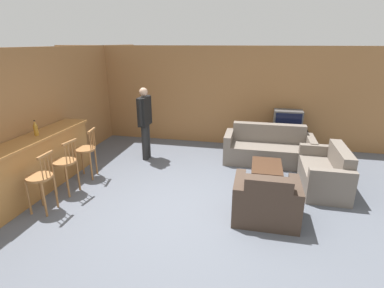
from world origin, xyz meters
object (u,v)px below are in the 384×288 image
(bar_chair_far, at_px, (86,152))
(person_by_window, at_px, (145,120))
(tv_unit, at_px, (286,140))
(tv, at_px, (288,119))
(armchair_near, at_px, (266,202))
(bar_chair_mid, at_px, (65,165))
(loveseat_right, at_px, (325,173))
(couch_far, at_px, (268,149))
(bar_chair_near, at_px, (41,181))
(bottle, at_px, (36,129))
(coffee_table, at_px, (267,168))

(bar_chair_far, bearing_deg, person_by_window, 57.39)
(tv_unit, bearing_deg, tv, -90.00)
(tv, bearing_deg, armchair_near, -99.18)
(bar_chair_mid, relative_size, armchair_near, 1.03)
(loveseat_right, xyz_separation_m, tv, (-0.59, 1.97, 0.54))
(couch_far, bearing_deg, bar_chair_near, -140.50)
(couch_far, relative_size, loveseat_right, 1.35)
(couch_far, xyz_separation_m, bottle, (-4.25, -2.26, 0.88))
(bar_chair_mid, bearing_deg, bottle, 170.60)
(loveseat_right, bearing_deg, bar_chair_far, -173.55)
(bar_chair_near, xyz_separation_m, tv_unit, (4.13, 3.87, -0.24))
(bottle, xyz_separation_m, person_by_window, (1.39, 1.87, -0.22))
(armchair_near, relative_size, tv_unit, 1.04)
(tv, bearing_deg, bar_chair_near, -136.89)
(bar_chair_mid, height_order, bar_chair_far, same)
(bar_chair_near, relative_size, coffee_table, 1.16)
(coffee_table, height_order, tv, tv)
(bar_chair_mid, distance_m, loveseat_right, 4.88)
(couch_far, relative_size, tv_unit, 2.05)
(loveseat_right, height_order, person_by_window, person_by_window)
(loveseat_right, height_order, tv, tv)
(bar_chair_far, distance_m, person_by_window, 1.56)
(tv, relative_size, person_by_window, 0.40)
(bar_chair_far, height_order, tv, tv)
(armchair_near, bearing_deg, bar_chair_mid, 177.65)
(bar_chair_mid, xyz_separation_m, tv_unit, (4.13, 3.20, -0.24))
(bar_chair_far, xyz_separation_m, couch_far, (3.67, 1.66, -0.24))
(couch_far, height_order, tv, tv)
(loveseat_right, distance_m, tv_unit, 2.06)
(couch_far, distance_m, bottle, 4.89)
(person_by_window, bearing_deg, bar_chair_mid, -112.43)
(coffee_table, bearing_deg, bar_chair_mid, -161.64)
(bar_chair_near, height_order, bar_chair_mid, same)
(bar_chair_mid, relative_size, couch_far, 0.52)
(bar_chair_far, bearing_deg, coffee_table, 7.93)
(bar_chair_far, distance_m, loveseat_right, 4.75)
(coffee_table, relative_size, bottle, 3.10)
(bar_chair_near, height_order, bar_chair_far, same)
(couch_far, height_order, bottle, bottle)
(bar_chair_near, xyz_separation_m, tv, (4.13, 3.86, 0.30))
(bottle, bearing_deg, couch_far, 28.07)
(bar_chair_far, height_order, coffee_table, bar_chair_far)
(armchair_near, height_order, tv_unit, armchair_near)
(loveseat_right, relative_size, tv, 2.15)
(bar_chair_near, distance_m, bar_chair_mid, 0.66)
(armchair_near, distance_m, person_by_window, 3.55)
(bar_chair_far, bearing_deg, bar_chair_mid, -89.99)
(couch_far, xyz_separation_m, armchair_near, (-0.08, -2.51, 0.00))
(bar_chair_far, distance_m, tv_unit, 4.83)
(bar_chair_near, xyz_separation_m, loveseat_right, (4.72, 1.89, -0.25))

